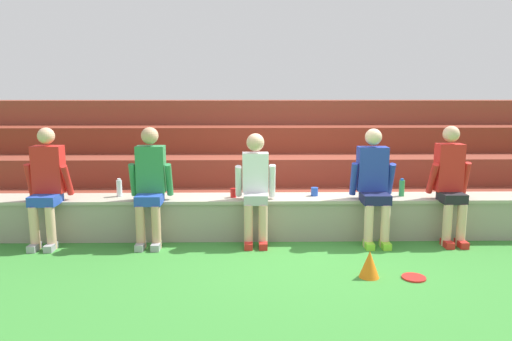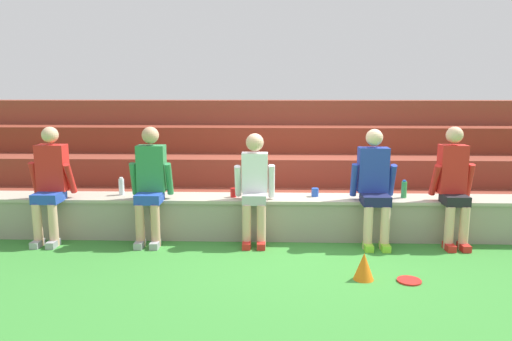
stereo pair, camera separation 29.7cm
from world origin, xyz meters
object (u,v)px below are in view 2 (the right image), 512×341
Objects in this scene: water_bottle_near_right at (121,187)px; frisbee at (409,281)px; person_far_left at (50,181)px; person_far_right at (454,183)px; person_right_of_center at (374,183)px; person_left_of_center at (150,181)px; person_center at (255,184)px; plastic_cup_left_end at (233,193)px; plastic_cup_middle at (315,192)px; water_bottle_near_left at (404,189)px; sports_cone at (364,266)px.

frisbee is at bearing -23.94° from water_bottle_near_right.
person_far_right is (4.99, 0.02, 0.00)m from person_far_left.
person_left_of_center is at bearing -179.50° from person_right_of_center.
person_far_right is 6.21× the size of water_bottle_near_right.
person_left_of_center is 0.99× the size of person_far_right.
water_bottle_near_right is at bearing 175.94° from person_far_right.
person_center is 0.94× the size of person_far_right.
person_far_right reaches higher than plastic_cup_left_end.
person_right_of_center is 13.09× the size of plastic_cup_middle.
person_far_left is 1.00× the size of person_left_of_center.
person_center reaches higher than plastic_cup_middle.
person_far_right is at bearing -25.42° from water_bottle_near_left.
person_far_right is 0.60m from water_bottle_near_left.
person_center is at bearing -160.33° from plastic_cup_middle.
person_center reaches higher than frisbee.
plastic_cup_left_end is 1.09× the size of plastic_cup_middle.
plastic_cup_left_end is 0.49× the size of frisbee.
person_center is 5.82× the size of water_bottle_near_right.
water_bottle_near_left is 1.95× the size of plastic_cup_left_end.
person_right_of_center reaches higher than frisbee.
plastic_cup_left_end is at bearing 143.18° from frisbee.
frisbee is (1.88, -1.40, -0.58)m from plastic_cup_left_end.
water_bottle_near_left is 1.13m from plastic_cup_middle.
plastic_cup_left_end is (-2.19, -0.04, -0.05)m from water_bottle_near_left.
frisbee is (-0.31, -1.44, -0.63)m from water_bottle_near_left.
plastic_cup_left_end is 0.42× the size of sports_cone.
person_left_of_center is 12.27× the size of plastic_cup_left_end.
person_left_of_center reaches higher than sports_cone.
person_far_left is at bearing 164.20° from frisbee.
sports_cone is at bearing 174.61° from frisbee.
person_right_of_center is at bearing -21.41° from plastic_cup_middle.
person_far_right is (0.96, -0.01, 0.01)m from person_right_of_center.
person_far_left is at bearing -176.56° from water_bottle_near_left.
frisbee is at bearing -102.26° from water_bottle_near_left.
person_far_right is at bearing -9.80° from plastic_cup_middle.
person_far_right reaches higher than person_center.
plastic_cup_left_end is at bearing 173.55° from person_right_of_center.
person_far_left is 0.99× the size of person_far_right.
person_left_of_center is 2.77m from person_right_of_center.
person_far_right is (3.73, 0.01, -0.00)m from person_left_of_center.
frisbee is 0.86× the size of sports_cone.
plastic_cup_left_end is at bearing -175.95° from plastic_cup_middle.
person_far_left is 5.17× the size of sports_cone.
plastic_cup_middle is at bearing 5.24° from person_far_left.
person_center is at bearing 0.88° from person_left_of_center.
sports_cone is at bearing -45.33° from person_center.
person_left_of_center is at bearing -33.47° from water_bottle_near_right.
sports_cone is at bearing -26.47° from water_bottle_near_right.
person_far_left is at bearing 163.00° from sports_cone.
sports_cone is at bearing -105.62° from person_right_of_center.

